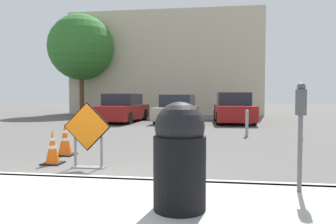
# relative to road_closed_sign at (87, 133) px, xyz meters

# --- Properties ---
(ground_plane) EXTENTS (96.00, 96.00, 0.00)m
(ground_plane) POSITION_rel_road_closed_sign_xyz_m (0.39, 8.83, -0.69)
(ground_plane) COLOR #565451
(sidewalk_strip) EXTENTS (21.69, 2.61, 0.14)m
(sidewalk_strip) POSITION_rel_road_closed_sign_xyz_m (0.39, -2.47, -0.62)
(sidewalk_strip) COLOR #ADAAA3
(sidewalk_strip) RESTS_ON ground_plane
(curb_lip) EXTENTS (21.69, 0.20, 0.14)m
(curb_lip) POSITION_rel_road_closed_sign_xyz_m (0.39, -1.17, -0.62)
(curb_lip) COLOR #ADAAA3
(curb_lip) RESTS_ON ground_plane
(road_closed_sign) EXTENTS (0.95, 0.20, 1.30)m
(road_closed_sign) POSITION_rel_road_closed_sign_xyz_m (0.00, 0.00, 0.00)
(road_closed_sign) COLOR black
(road_closed_sign) RESTS_ON ground_plane
(traffic_cone_nearest) EXTENTS (0.39, 0.39, 0.71)m
(traffic_cone_nearest) POSITION_rel_road_closed_sign_xyz_m (-0.87, 0.27, -0.35)
(traffic_cone_nearest) COLOR black
(traffic_cone_nearest) RESTS_ON ground_plane
(traffic_cone_second) EXTENTS (0.44, 0.44, 0.77)m
(traffic_cone_second) POSITION_rel_road_closed_sign_xyz_m (-1.08, 1.26, -0.32)
(traffic_cone_second) COLOR black
(traffic_cone_second) RESTS_ON ground_plane
(parked_car_nearest) EXTENTS (2.10, 4.72, 1.53)m
(parked_car_nearest) POSITION_rel_road_closed_sign_xyz_m (-2.55, 11.17, 0.01)
(parked_car_nearest) COLOR maroon
(parked_car_nearest) RESTS_ON ground_plane
(parked_car_second) EXTENTS (2.15, 4.70, 1.48)m
(parked_car_second) POSITION_rel_road_closed_sign_xyz_m (0.42, 11.61, -0.02)
(parked_car_second) COLOR #A39984
(parked_car_second) RESTS_ON ground_plane
(parked_car_third) EXTENTS (2.05, 4.34, 1.59)m
(parked_car_third) POSITION_rel_road_closed_sign_xyz_m (3.39, 11.27, 0.03)
(parked_car_third) COLOR maroon
(parked_car_third) RESTS_ON ground_plane
(trash_bin) EXTENTS (0.59, 0.59, 1.21)m
(trash_bin) POSITION_rel_road_closed_sign_xyz_m (2.08, -2.44, 0.06)
(trash_bin) COLOR black
(trash_bin) RESTS_ON sidewalk_strip
(bollard_nearest) EXTENTS (0.12, 0.12, 0.93)m
(bollard_nearest) POSITION_rel_road_closed_sign_xyz_m (3.56, 5.61, -0.20)
(bollard_nearest) COLOR gray
(bollard_nearest) RESTS_ON ground_plane
(bollard_second) EXTENTS (0.12, 0.12, 0.99)m
(bollard_second) POSITION_rel_road_closed_sign_xyz_m (5.36, 5.61, -0.17)
(bollard_second) COLOR gray
(bollard_second) RESTS_ON ground_plane
(parking_meter) EXTENTS (0.11, 0.15, 1.45)m
(parking_meter) POSITION_rel_road_closed_sign_xyz_m (3.58, -1.54, 0.43)
(parking_meter) COLOR #59595B
(parking_meter) RESTS_ON sidewalk_strip
(building_facade_backdrop) EXTENTS (14.56, 5.00, 7.74)m
(building_facade_backdrop) POSITION_rel_road_closed_sign_xyz_m (-1.38, 20.21, 3.17)
(building_facade_backdrop) COLOR beige
(building_facade_backdrop) RESTS_ON ground_plane
(street_tree_behind_lot) EXTENTS (4.74, 4.74, 7.31)m
(street_tree_behind_lot) POSITION_rel_road_closed_sign_xyz_m (-7.24, 16.77, 4.24)
(street_tree_behind_lot) COLOR #513823
(street_tree_behind_lot) RESTS_ON ground_plane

